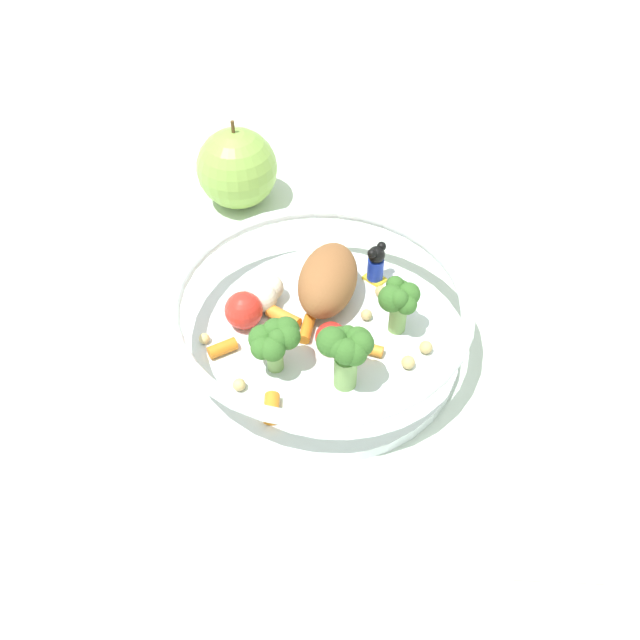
{
  "coord_description": "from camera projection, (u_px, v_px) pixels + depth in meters",
  "views": [
    {
      "loc": [
        0.37,
        0.05,
        0.43
      ],
      "look_at": [
        -0.01,
        -0.0,
        0.03
      ],
      "focal_mm": 38.09,
      "sensor_mm": 36.0,
      "label": 1
    }
  ],
  "objects": [
    {
      "name": "loose_apple",
      "position": [
        237.0,
        168.0,
        0.69
      ],
      "size": [
        0.08,
        0.08,
        0.09
      ],
      "color": "#8CB74C",
      "rests_on": "ground_plane"
    },
    {
      "name": "folded_napkin",
      "position": [
        599.0,
        504.0,
        0.47
      ],
      "size": [
        0.13,
        0.15,
        0.01
      ],
      "primitive_type": "cube",
      "rotation": [
        0.0,
        0.0,
        0.09
      ],
      "color": "silver",
      "rests_on": "ground_plane"
    },
    {
      "name": "ground_plane",
      "position": [
        319.0,
        356.0,
        0.57
      ],
      "size": [
        2.4,
        2.4,
        0.0
      ],
      "primitive_type": "plane",
      "color": "silver"
    },
    {
      "name": "food_container",
      "position": [
        318.0,
        316.0,
        0.56
      ],
      "size": [
        0.24,
        0.24,
        0.07
      ],
      "color": "white",
      "rests_on": "ground_plane"
    }
  ]
}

